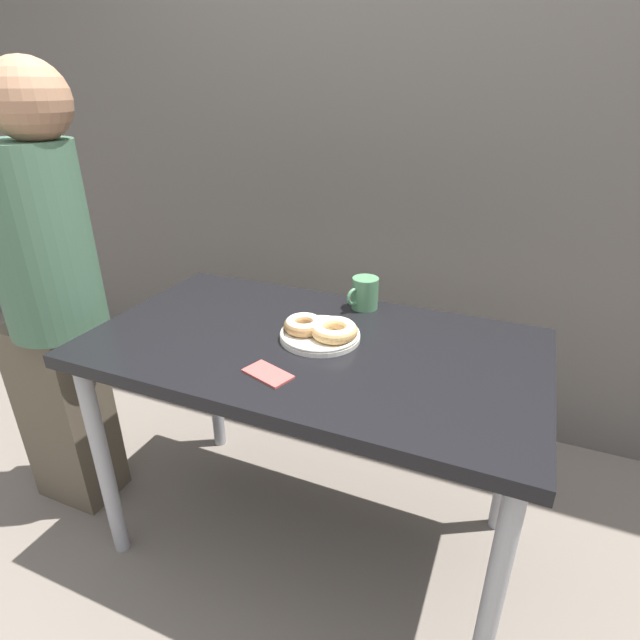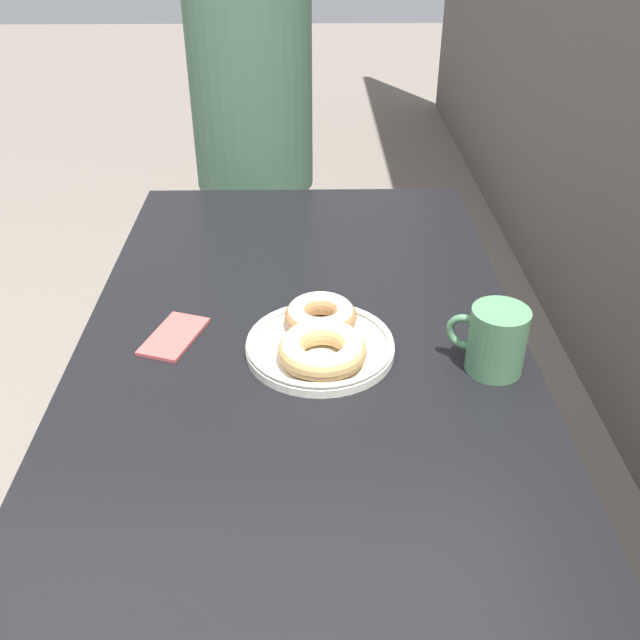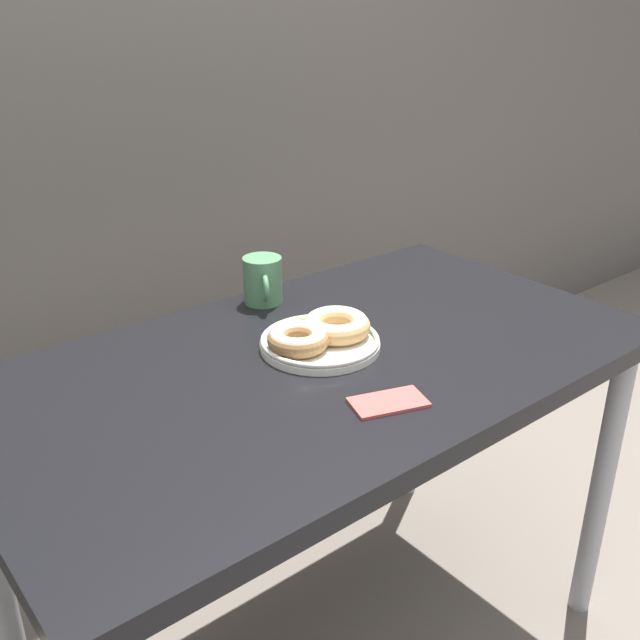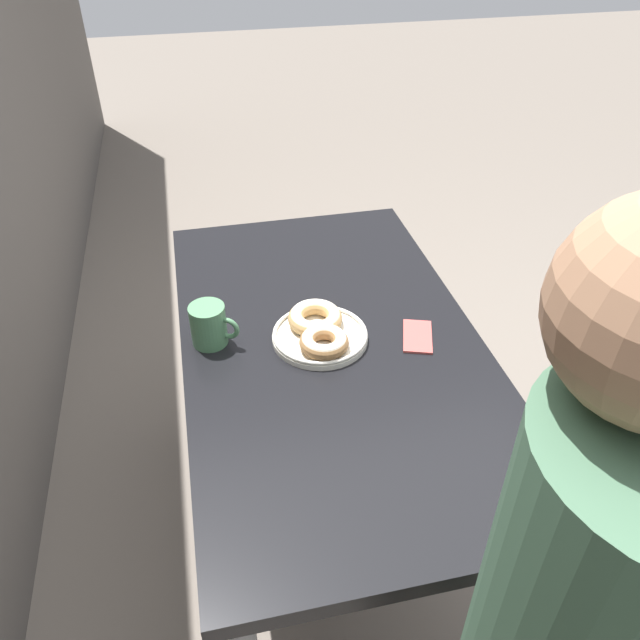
% 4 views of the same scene
% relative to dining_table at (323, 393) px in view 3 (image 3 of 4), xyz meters
% --- Properties ---
extents(wall_back, '(8.00, 0.05, 2.60)m').
position_rel_dining_table_xyz_m(wall_back, '(0.00, 0.92, 0.61)').
color(wall_back, '#56514C').
rests_on(wall_back, ground_plane).
extents(dining_table, '(1.30, 0.73, 0.78)m').
position_rel_dining_table_xyz_m(dining_table, '(0.00, 0.00, 0.00)').
color(dining_table, black).
rests_on(dining_table, ground_plane).
extents(donut_plate, '(0.27, 0.23, 0.06)m').
position_rel_dining_table_xyz_m(donut_plate, '(0.02, 0.03, 0.11)').
color(donut_plate, silver).
rests_on(donut_plate, dining_table).
extents(coffee_mug, '(0.09, 0.12, 0.10)m').
position_rel_dining_table_xyz_m(coffee_mug, '(0.06, 0.29, 0.14)').
color(coffee_mug, '#4C7F56').
rests_on(coffee_mug, dining_table).
extents(napkin, '(0.14, 0.11, 0.01)m').
position_rel_dining_table_xyz_m(napkin, '(-0.03, -0.21, 0.09)').
color(napkin, '#BC4C47').
rests_on(napkin, dining_table).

